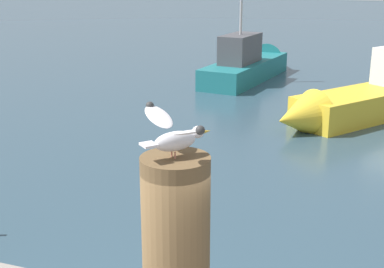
% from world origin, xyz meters
% --- Properties ---
extents(mooring_post, '(0.36, 0.36, 1.02)m').
position_xyz_m(mooring_post, '(0.97, -0.26, 2.07)').
color(mooring_post, brown).
rests_on(mooring_post, harbor_quay).
extents(seagull, '(0.49, 0.44, 0.23)m').
position_xyz_m(seagull, '(0.97, -0.25, 2.70)').
color(seagull, '#C67660').
rests_on(seagull, mooring_post).
extents(boat_yellow, '(4.41, 5.59, 1.77)m').
position_xyz_m(boat_yellow, '(1.61, 10.83, 0.47)').
color(boat_yellow, yellow).
rests_on(boat_yellow, ground_plane).
extents(boat_teal, '(1.94, 5.50, 3.55)m').
position_xyz_m(boat_teal, '(-2.26, 14.72, 0.46)').
color(boat_teal, '#1E7075').
rests_on(boat_teal, ground_plane).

